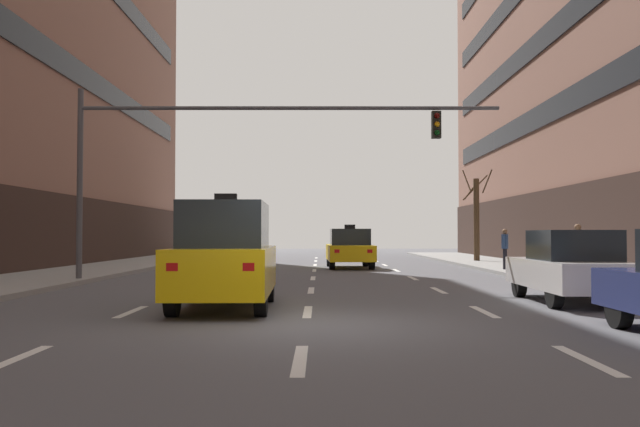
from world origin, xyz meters
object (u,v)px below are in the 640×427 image
Objects in this scene: car_parked_2 at (572,267)px; street_tree_0 at (477,217)px; traffic_signal_0 at (225,143)px; taxi_driving_2 at (350,249)px; taxi_driving_1 at (229,241)px; pedestrian_0 at (506,246)px; taxi_driving_0 at (226,256)px; pedestrian_1 at (579,246)px.

street_tree_0 is (2.62, 20.28, 1.62)m from car_parked_2.
traffic_signal_0 is at bearing 144.57° from car_parked_2.
taxi_driving_2 is 10.77m from traffic_signal_0.
car_parked_2 is (10.95, -25.21, -0.32)m from taxi_driving_1.
pedestrian_0 is (1.70, 11.51, 0.26)m from car_parked_2.
car_parked_2 is at bearing -35.43° from traffic_signal_0.
taxi_driving_0 is 0.96× the size of taxi_driving_1.
pedestrian_0 is (-0.93, -8.78, -1.36)m from street_tree_0.
street_tree_0 reaches higher than pedestrian_1.
taxi_driving_1 reaches higher than taxi_driving_2.
taxi_driving_2 is at bearing 147.37° from pedestrian_0.
taxi_driving_0 is at bearing -81.61° from traffic_signal_0.
traffic_signal_0 reaches higher than taxi_driving_2.
pedestrian_1 is (1.29, -4.06, 0.09)m from pedestrian_0.
taxi_driving_2 is at bearing 132.49° from pedestrian_1.
taxi_driving_1 is 18.64m from pedestrian_0.
traffic_signal_0 reaches higher than taxi_driving_1.
car_parked_2 is (7.40, 1.20, -0.28)m from taxi_driving_0.
car_parked_2 is 11.63m from pedestrian_0.
car_parked_2 is 2.72× the size of pedestrian_0.
taxi_driving_1 is 14.50m from street_tree_0.
taxi_driving_0 is 26.64m from taxi_driving_1.
traffic_signal_0 reaches higher than car_parked_2.
car_parked_2 is at bearing -98.38° from pedestrian_0.
pedestrian_0 is (10.16, 5.48, -3.30)m from traffic_signal_0.
taxi_driving_2 is 0.36× the size of traffic_signal_0.
taxi_driving_2 is (3.22, 16.47, -0.20)m from taxi_driving_0.
taxi_driving_1 is 0.99× the size of taxi_driving_2.
traffic_signal_0 reaches higher than pedestrian_1.
taxi_driving_2 is (6.76, -9.93, -0.24)m from taxi_driving_1.
traffic_signal_0 reaches higher than pedestrian_0.
street_tree_0 is 12.91m from pedestrian_1.
street_tree_0 is (10.03, 21.48, 1.34)m from taxi_driving_0.
taxi_driving_1 is at bearing 160.06° from street_tree_0.
pedestrian_1 is (13.94, -17.76, 0.02)m from taxi_driving_1.
taxi_driving_2 is at bearing 78.94° from taxi_driving_0.
traffic_signal_0 is at bearing -172.93° from pedestrian_1.
pedestrian_1 is (0.36, -12.84, -1.28)m from street_tree_0.
taxi_driving_1 is at bearing 132.71° from pedestrian_0.
street_tree_0 is at bearing 83.96° from pedestrian_0.
car_parked_2 is 2.51× the size of pedestrian_1.
taxi_driving_1 reaches higher than taxi_driving_0.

